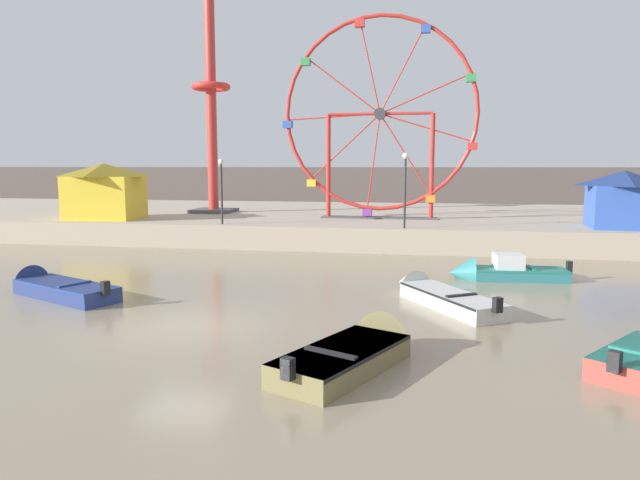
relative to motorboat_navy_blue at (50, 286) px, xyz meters
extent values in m
plane|color=gray|center=(6.41, -3.10, -0.29)|extent=(240.00, 240.00, 0.00)
cube|color=tan|center=(6.41, 22.34, 0.38)|extent=(110.00, 21.36, 1.33)
cube|color=#564C47|center=(6.41, 46.32, 1.91)|extent=(140.00, 3.00, 4.40)
cube|color=navy|center=(0.91, -0.42, -0.02)|extent=(4.59, 3.12, 0.53)
cube|color=navy|center=(0.91, -0.42, 0.21)|extent=(4.56, 3.12, 0.08)
cone|color=navy|center=(-1.62, 0.74, -0.02)|extent=(1.66, 1.73, 1.35)
cube|color=black|center=(3.00, -1.38, 0.36)|extent=(0.28, 0.30, 0.44)
cube|color=navy|center=(1.41, -0.65, 0.28)|extent=(0.65, 1.17, 0.06)
cube|color=black|center=(17.03, -5.98, 0.34)|extent=(0.31, 0.30, 0.44)
cube|color=#237566|center=(17.78, -4.99, 0.26)|extent=(1.01, 0.82, 0.06)
cube|color=teal|center=(16.96, 5.87, -0.06)|extent=(3.76, 1.72, 0.46)
cube|color=#237566|center=(16.96, 5.87, 0.13)|extent=(3.72, 1.74, 0.08)
cone|color=teal|center=(14.66, 5.68, -0.06)|extent=(1.11, 1.43, 1.36)
cube|color=black|center=(18.88, 6.03, 0.28)|extent=(0.22, 0.26, 0.44)
cube|color=silver|center=(16.50, 5.83, 0.47)|extent=(1.19, 1.23, 0.59)
cube|color=#237566|center=(17.41, 5.91, 0.20)|extent=(0.26, 1.22, 0.06)
cube|color=olive|center=(11.41, -5.89, -0.02)|extent=(2.95, 3.98, 0.53)
cube|color=black|center=(11.41, -5.89, 0.21)|extent=(2.95, 3.96, 0.08)
cone|color=olive|center=(12.39, -3.78, -0.02)|extent=(1.76, 1.53, 1.47)
cube|color=black|center=(10.60, -7.64, 0.36)|extent=(0.30, 0.28, 0.44)
cube|color=black|center=(11.22, -6.30, 0.28)|extent=(1.26, 0.70, 0.06)
cube|color=silver|center=(14.05, 0.54, -0.03)|extent=(3.41, 4.37, 0.51)
cube|color=black|center=(14.05, 0.54, 0.18)|extent=(3.40, 4.34, 0.08)
cone|color=silver|center=(12.58, 2.87, -0.03)|extent=(1.67, 1.66, 1.22)
cube|color=black|center=(15.26, -1.38, 0.33)|extent=(0.31, 0.30, 0.44)
cube|color=black|center=(14.34, 0.08, 0.25)|extent=(1.01, 0.72, 0.06)
torus|color=red|center=(10.30, 17.67, 7.41)|extent=(11.78, 0.24, 11.78)
cylinder|color=#38383D|center=(10.30, 17.67, 7.41)|extent=(0.70, 0.50, 0.70)
cylinder|color=red|center=(9.65, 17.67, 10.23)|extent=(1.36, 0.08, 5.64)
cube|color=red|center=(9.01, 17.67, 12.76)|extent=(0.56, 0.48, 0.44)
cylinder|color=red|center=(7.99, 17.67, 9.16)|extent=(4.65, 0.08, 3.55)
cube|color=#33934C|center=(5.69, 17.67, 10.62)|extent=(0.56, 0.48, 0.44)
cylinder|color=red|center=(7.41, 17.67, 7.27)|extent=(5.77, 0.08, 0.37)
cube|color=#3356B7|center=(4.53, 17.67, 6.84)|extent=(0.56, 0.48, 0.44)
cylinder|color=red|center=(8.18, 17.67, 5.45)|extent=(4.28, 0.08, 3.99)
cube|color=yellow|center=(6.07, 17.67, 3.21)|extent=(0.56, 0.48, 0.44)
cylinder|color=red|center=(9.94, 17.67, 4.55)|extent=(0.79, 0.08, 5.74)
cube|color=purple|center=(9.58, 17.67, 1.41)|extent=(0.56, 0.48, 0.44)
cylinder|color=red|center=(11.86, 17.67, 4.99)|extent=(3.20, 0.08, 4.89)
cube|color=orange|center=(13.43, 17.67, 2.29)|extent=(0.56, 0.48, 0.44)
cylinder|color=red|center=(13.05, 17.67, 6.56)|extent=(5.54, 0.08, 1.78)
cube|color=red|center=(15.81, 17.67, 5.43)|extent=(0.56, 0.48, 0.44)
cylinder|color=red|center=(12.95, 17.67, 8.54)|extent=(5.35, 0.08, 2.32)
cube|color=#33934C|center=(15.61, 17.67, 9.38)|extent=(0.56, 0.48, 0.44)
cylinder|color=red|center=(11.61, 17.67, 9.98)|extent=(2.70, 0.08, 5.17)
cube|color=#3356B7|center=(12.93, 17.67, 12.27)|extent=(0.56, 0.48, 0.44)
cylinder|color=red|center=(7.12, 17.67, 4.23)|extent=(0.28, 0.28, 6.37)
cylinder|color=red|center=(13.47, 17.67, 4.23)|extent=(0.28, 0.28, 6.37)
cylinder|color=red|center=(10.30, 17.67, 7.41)|extent=(6.35, 0.18, 0.18)
cube|color=#4C4C51|center=(10.30, 17.67, 1.08)|extent=(7.15, 1.20, 0.08)
cylinder|color=#BC332D|center=(-1.43, 20.15, 8.64)|extent=(0.70, 0.70, 15.20)
torus|color=red|center=(-1.43, 20.15, 9.62)|extent=(2.64, 2.64, 0.44)
cube|color=#4C4C51|center=(-1.43, 20.15, 1.16)|extent=(2.80, 2.80, 0.24)
cube|color=#3356B7|center=(23.29, 14.35, 2.15)|extent=(3.41, 3.28, 2.22)
pyramid|color=navy|center=(23.29, 14.35, 3.64)|extent=(3.76, 3.61, 0.80)
cube|color=yellow|center=(-6.16, 14.20, 2.34)|extent=(4.30, 3.54, 2.60)
pyramid|color=olive|center=(-6.16, 14.20, 4.02)|extent=(4.73, 3.89, 0.80)
cylinder|color=#2D2D33|center=(1.99, 12.43, 2.70)|extent=(0.12, 0.12, 3.32)
sphere|color=#F2EACC|center=(1.99, 12.43, 4.51)|extent=(0.32, 0.32, 0.32)
cylinder|color=#2D2D33|center=(12.08, 12.20, 2.85)|extent=(0.12, 0.12, 3.61)
sphere|color=#F2EACC|center=(12.08, 12.20, 4.79)|extent=(0.32, 0.32, 0.32)
camera|label=1|loc=(13.18, -18.22, 4.29)|focal=32.49mm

